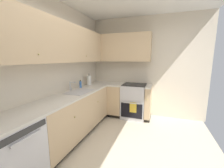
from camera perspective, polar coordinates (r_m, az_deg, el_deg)
The scene contains 15 objects.
ground_plane at distance 2.53m, azimuth 5.91°, elevation -29.00°, with size 4.13×3.01×0.02m, color beige.
wall_back at distance 2.76m, azimuth -26.20°, elevation 4.10°, with size 4.23×0.05×2.69m, color beige.
wall_right at distance 4.04m, azimuth 13.36°, elevation 6.45°, with size 0.05×3.11×2.69m, color beige.
dishwasher at distance 2.25m, azimuth -35.89°, elevation -22.80°, with size 0.60×0.63×0.87m.
lower_cabinets_back at distance 3.09m, azimuth -14.72°, elevation -12.04°, with size 2.07×0.62×0.87m.
countertop_back at distance 2.95m, azimuth -15.09°, elevation -3.97°, with size 3.28×0.60×0.04m, color beige.
lower_cabinets_right at distance 3.97m, azimuth 5.49°, elevation -6.74°, with size 0.62×1.12×0.87m.
countertop_right at distance 3.86m, azimuth 5.59°, elevation -0.38°, with size 0.60×1.12×0.03m.
oven_range at distance 3.93m, azimuth 8.86°, elevation -6.66°, with size 0.68×0.62×1.05m.
upper_cabinets_back at distance 2.84m, azimuth -20.36°, elevation 15.44°, with size 2.96×0.34×0.73m.
upper_cabinets_right at distance 4.00m, azimuth 3.31°, elevation 14.31°, with size 0.32×1.65×0.73m.
sink at distance 3.07m, azimuth -12.91°, elevation -3.76°, with size 0.60×0.40×0.10m.
faucet at distance 3.15m, azimuth -16.16°, elevation -0.52°, with size 0.07×0.16×0.20m.
soap_bottle at distance 3.47m, azimuth -12.59°, elevation -0.11°, with size 0.05×0.05×0.19m.
paper_towel_roll at distance 3.78m, azimuth -9.21°, elevation 1.51°, with size 0.11×0.11×0.31m.
Camera 1 is at (-1.92, -0.44, 1.59)m, focal length 22.70 mm.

